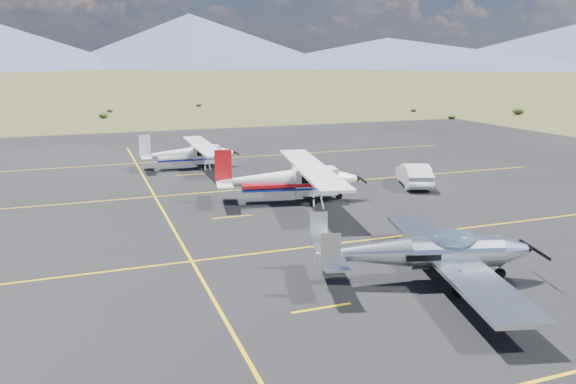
{
  "coord_description": "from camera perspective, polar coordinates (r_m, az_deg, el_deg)",
  "views": [
    {
      "loc": [
        -9.51,
        -18.22,
        7.52
      ],
      "look_at": [
        -0.91,
        5.2,
        1.6
      ],
      "focal_mm": 35.0,
      "sensor_mm": 36.0,
      "label": 1
    }
  ],
  "objects": [
    {
      "name": "ground",
      "position": [
        21.88,
        7.0,
        -6.85
      ],
      "size": [
        1600.0,
        1600.0,
        0.0
      ],
      "primitive_type": "plane",
      "color": "#383D1C",
      "rests_on": "ground"
    },
    {
      "name": "apron",
      "position": [
        27.98,
        0.48,
        -2.24
      ],
      "size": [
        72.0,
        72.0,
        0.02
      ],
      "primitive_type": "cube",
      "color": "black",
      "rests_on": "ground"
    },
    {
      "name": "aircraft_low_wing",
      "position": [
        19.88,
        14.16,
        -5.98
      ],
      "size": [
        7.62,
        10.4,
        2.26
      ],
      "rotation": [
        0.0,
        0.0,
        -0.26
      ],
      "color": "silver",
      "rests_on": "apron"
    },
    {
      "name": "aircraft_cessna",
      "position": [
        30.05,
        0.21,
        1.41
      ],
      "size": [
        7.15,
        11.6,
        2.93
      ],
      "rotation": [
        0.0,
        0.0,
        -0.18
      ],
      "color": "white",
      "rests_on": "apron"
    },
    {
      "name": "aircraft_plain",
      "position": [
        40.02,
        -9.99,
        3.93
      ],
      "size": [
        5.87,
        9.8,
        2.49
      ],
      "rotation": [
        0.0,
        0.0,
        -0.02
      ],
      "color": "white",
      "rests_on": "apron"
    },
    {
      "name": "sedan",
      "position": [
        34.82,
        12.69,
        1.74
      ],
      "size": [
        2.86,
        4.5,
        1.4
      ],
      "primitive_type": "imported",
      "rotation": [
        0.0,
        0.0,
        2.79
      ],
      "color": "white",
      "rests_on": "apron"
    }
  ]
}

